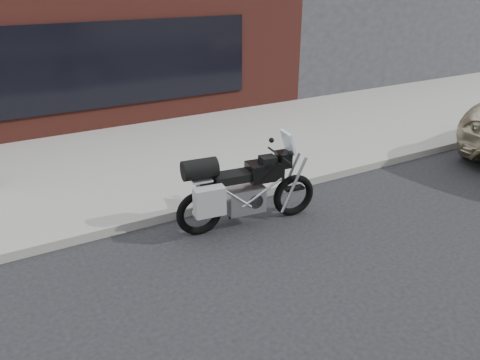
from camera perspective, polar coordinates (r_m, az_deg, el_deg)
ground at (r=5.61m, az=19.80°, el=-19.56°), size 120.00×120.00×0.00m
near_sidewalk at (r=10.67m, az=-8.76°, el=3.69°), size 44.00×6.00×0.15m
storefront at (r=16.53m, az=-25.33°, el=16.75°), size 14.00×10.07×4.50m
motorcycle at (r=7.25m, az=-0.03°, el=-1.22°), size 2.36×0.76×1.49m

